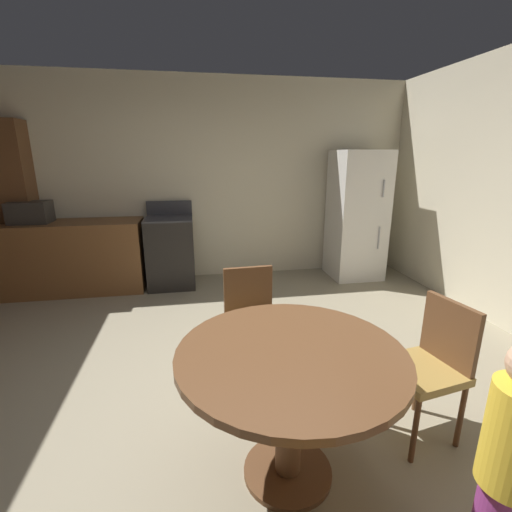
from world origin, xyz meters
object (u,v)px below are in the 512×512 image
object	(u,v)px
dining_table	(290,379)
chair_north	(251,318)
refrigerator	(357,215)
chair_east	(431,361)
oven_range	(171,251)
microwave	(30,212)
person_child	(510,467)

from	to	relation	value
dining_table	chair_north	distance (m)	0.94
refrigerator	chair_east	distance (m)	3.10
oven_range	refrigerator	world-z (taller)	refrigerator
refrigerator	dining_table	size ratio (longest dim) A/B	1.53
chair_east	oven_range	bearing A→B (deg)	-70.43
microwave	oven_range	bearing A→B (deg)	0.13
refrigerator	chair_east	bearing A→B (deg)	-106.65
microwave	dining_table	distance (m)	3.98
oven_range	dining_table	bearing A→B (deg)	-76.46
dining_table	oven_range	bearing A→B (deg)	103.54
dining_table	chair_east	size ratio (longest dim) A/B	1.33
chair_east	person_child	world-z (taller)	person_child
refrigerator	microwave	distance (m)	4.18
dining_table	chair_east	bearing A→B (deg)	9.70
microwave	person_child	bearing A→B (deg)	-51.23
dining_table	person_child	distance (m)	0.93
refrigerator	chair_north	bearing A→B (deg)	-130.43
oven_range	chair_east	world-z (taller)	oven_range
oven_range	microwave	world-z (taller)	microwave
microwave	chair_east	world-z (taller)	microwave
chair_east	person_child	distance (m)	0.84
refrigerator	chair_east	xyz separation A→B (m)	(-0.88, -2.95, -0.38)
oven_range	refrigerator	distance (m)	2.60
refrigerator	chair_east	world-z (taller)	refrigerator
chair_east	chair_north	world-z (taller)	same
chair_north	person_child	bearing A→B (deg)	21.60
chair_east	person_child	size ratio (longest dim) A/B	0.80
chair_north	oven_range	bearing A→B (deg)	-165.18
chair_east	chair_north	distance (m)	1.24
dining_table	chair_north	bearing A→B (deg)	92.94
chair_north	refrigerator	bearing A→B (deg)	136.62
chair_east	chair_north	bearing A→B (deg)	-48.38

